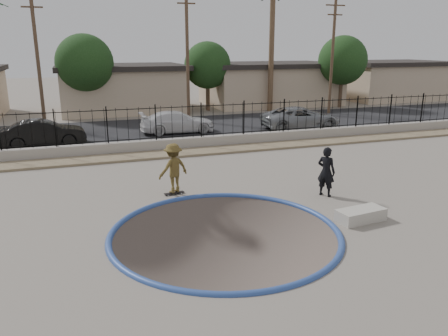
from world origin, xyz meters
TOP-DOWN VIEW (x-y plane):
  - ground at (0.00, 12.00)m, footprint 120.00×120.00m
  - bowl_pit at (0.00, -1.00)m, footprint 6.84×6.84m
  - coping_ring at (0.00, -1.00)m, footprint 7.04×7.04m
  - rock_strip at (0.00, 9.20)m, footprint 42.00×1.60m
  - retaining_wall at (0.00, 10.30)m, footprint 42.00×0.45m
  - fence at (0.00, 10.30)m, footprint 40.00×0.04m
  - street at (0.00, 17.00)m, footprint 90.00×8.00m
  - house_center at (0.00, 26.50)m, footprint 10.60×8.60m
  - house_east at (14.00, 26.50)m, footprint 12.60×8.60m
  - house_east_far at (28.00, 26.50)m, footprint 11.60×8.60m
  - palm_right at (12.00, 22.00)m, footprint 2.30×2.30m
  - utility_pole_left at (-6.00, 19.00)m, footprint 1.70×0.24m
  - utility_pole_mid at (4.00, 19.00)m, footprint 1.70×0.24m
  - utility_pole_right at (16.00, 19.00)m, footprint 1.70×0.24m
  - street_tree_left at (-3.00, 23.00)m, footprint 4.32×4.32m
  - street_tree_mid at (7.00, 24.00)m, footprint 3.96×3.96m
  - street_tree_right at (19.00, 22.00)m, footprint 4.32×4.32m
  - skater at (-0.67, 3.00)m, footprint 1.38×1.08m
  - skateboard at (-0.67, 3.00)m, footprint 0.79×0.30m
  - videographer at (4.68, 1.03)m, footprint 0.76×0.82m
  - concrete_ledge at (4.45, -1.50)m, footprint 1.67×0.88m
  - car_b at (-5.74, 13.40)m, footprint 4.51×1.77m
  - car_c at (2.18, 14.80)m, footprint 4.78×1.97m
  - car_d at (10.33, 13.40)m, footprint 5.41×2.62m

SIDE VIEW (x-z plane):
  - ground at x=0.00m, z-range -2.20..0.00m
  - bowl_pit at x=0.00m, z-range -0.90..0.90m
  - coping_ring at x=0.00m, z-range -0.10..0.10m
  - street at x=0.00m, z-range 0.00..0.04m
  - skateboard at x=-0.67m, z-range 0.02..0.09m
  - rock_strip at x=0.00m, z-range 0.00..0.11m
  - concrete_ledge at x=4.45m, z-range 0.00..0.40m
  - retaining_wall at x=0.00m, z-range 0.00..0.60m
  - car_c at x=2.18m, z-range 0.04..1.42m
  - car_b at x=-5.74m, z-range 0.04..1.50m
  - car_d at x=10.33m, z-range 0.04..1.52m
  - videographer at x=4.68m, z-range 0.00..1.88m
  - skater at x=-0.67m, z-range 0.00..1.88m
  - fence at x=0.00m, z-range 0.60..2.40m
  - house_east at x=14.00m, z-range 0.02..3.92m
  - house_east_far at x=28.00m, z-range 0.02..3.92m
  - house_center at x=0.00m, z-range 0.02..3.92m
  - street_tree_mid at x=7.00m, z-range 0.92..6.75m
  - street_tree_left at x=-3.00m, z-range 1.01..7.37m
  - street_tree_right at x=19.00m, z-range 1.01..7.37m
  - utility_pole_left at x=-6.00m, z-range 0.20..9.20m
  - utility_pole_right at x=16.00m, z-range 0.20..9.20m
  - utility_pole_mid at x=4.00m, z-range 0.21..9.71m
  - palm_right at x=12.00m, z-range 2.18..12.48m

